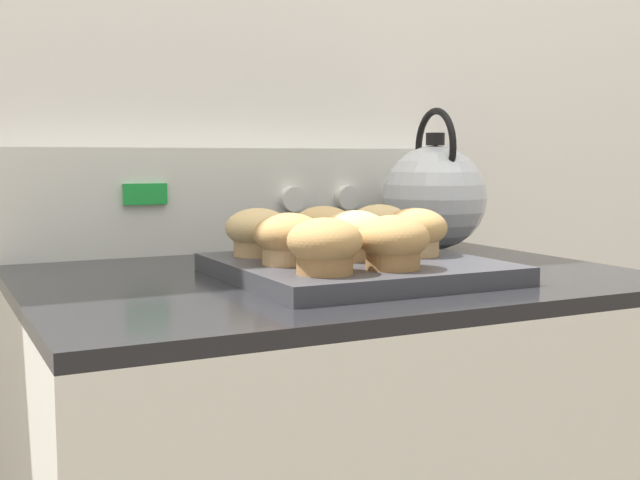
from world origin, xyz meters
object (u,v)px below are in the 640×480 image
muffin_r2_c2 (380,226)px  tea_kettle (434,195)px  muffin_pan (355,268)px  muffin_r1_c0 (289,238)px  muffin_r1_c1 (355,235)px  muffin_r2_c0 (258,232)px  muffin_r1_c2 (415,232)px  muffin_r0_c0 (325,246)px  muffin_r0_c1 (393,242)px  muffin_r2_c1 (324,229)px

muffin_r2_c2 → tea_kettle: (0.17, 0.12, 0.03)m
muffin_pan → muffin_r1_c0: size_ratio=3.78×
muffin_r1_c1 → muffin_r2_c2: (0.09, 0.09, 0.00)m
muffin_r2_c0 → muffin_r2_c2: bearing=-0.3°
muffin_r1_c2 → tea_kettle: bearing=50.2°
muffin_r1_c1 → muffin_r1_c2: bearing=0.7°
tea_kettle → muffin_r0_c0: bearing=-139.5°
muffin_r0_c1 → muffin_r2_c0: (-0.09, 0.18, 0.00)m
muffin_r0_c1 → muffin_r2_c0: size_ratio=1.00×
muffin_r1_c2 → muffin_r2_c0: (-0.18, 0.09, 0.00)m
muffin_r2_c0 → muffin_r2_c2: size_ratio=1.00×
muffin_r2_c1 → muffin_r1_c0: bearing=-135.2°
muffin_pan → muffin_r1_c2: bearing=1.6°
muffin_r1_c0 → muffin_r1_c1: same height
muffin_r0_c0 → muffin_r2_c1: same height
muffin_r0_c1 → muffin_r2_c1: bearing=88.6°
muffin_pan → muffin_r2_c2: muffin_r2_c2 is taller
muffin_r0_c1 → muffin_r2_c1: size_ratio=1.00×
muffin_r0_c1 → muffin_r2_c1: (0.00, 0.18, 0.00)m
muffin_r2_c1 → muffin_r2_c2: bearing=-0.9°
muffin_r0_c0 → muffin_r1_c0: same height
muffin_r2_c1 → muffin_r0_c0: bearing=-116.6°
muffin_r0_c0 → muffin_r1_c2: bearing=27.5°
muffin_r1_c0 → muffin_r1_c2: bearing=1.4°
muffin_r1_c2 → muffin_r2_c1: bearing=134.3°
muffin_r2_c0 → muffin_r0_c1: bearing=-63.5°
muffin_r0_c0 → muffin_r1_c2: (0.18, 0.09, 0.00)m
muffin_r0_c1 → muffin_r2_c2: same height
muffin_r2_c0 → muffin_r2_c1: (0.10, 0.00, 0.00)m
muffin_r0_c0 → muffin_r0_c1: same height
muffin_pan → muffin_r2_c0: size_ratio=3.78×
muffin_r2_c2 → muffin_pan: bearing=-134.6°
muffin_r1_c0 → muffin_r2_c0: bearing=90.7°
muffin_r0_c1 → muffin_r1_c1: size_ratio=1.00×
muffin_r0_c1 → muffin_r2_c1: same height
muffin_r0_c1 → tea_kettle: 0.40m
muffin_r1_c2 → muffin_r2_c2: 0.09m
muffin_r2_c0 → muffin_r2_c2: 0.18m
muffin_r1_c0 → muffin_r1_c1: 0.09m
muffin_pan → muffin_r1_c1: 0.04m
muffin_r1_c0 → muffin_r2_c2: (0.18, 0.09, 0.00)m
muffin_r0_c1 → muffin_r2_c0: 0.20m
muffin_pan → muffin_r1_c1: size_ratio=3.78×
muffin_r0_c1 → muffin_r2_c2: size_ratio=1.00×
muffin_r0_c0 → muffin_r0_c1: bearing=-0.4°
muffin_r0_c1 → muffin_r1_c0: 0.13m
muffin_r0_c0 → muffin_r1_c1: 0.13m
muffin_r2_c1 → muffin_r2_c2: 0.09m
muffin_r0_c1 → muffin_r1_c2: 0.13m
muffin_r1_c1 → muffin_r1_c2: size_ratio=1.00×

